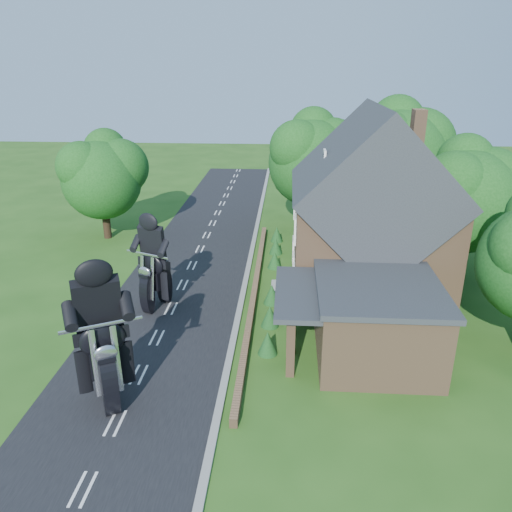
# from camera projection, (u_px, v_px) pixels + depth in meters

# --- Properties ---
(ground) EXTENTS (120.00, 120.00, 0.00)m
(ground) POSITION_uv_depth(u_px,v_px,m) (157.00, 338.00, 23.61)
(ground) COLOR #244E15
(ground) RESTS_ON ground
(road) EXTENTS (7.00, 80.00, 0.02)m
(road) POSITION_uv_depth(u_px,v_px,m) (157.00, 338.00, 23.61)
(road) COLOR black
(road) RESTS_ON ground
(kerb) EXTENTS (0.30, 80.00, 0.12)m
(kerb) POSITION_uv_depth(u_px,v_px,m) (233.00, 339.00, 23.37)
(kerb) COLOR gray
(kerb) RESTS_ON ground
(garden_wall) EXTENTS (0.30, 22.00, 0.40)m
(garden_wall) POSITION_uv_depth(u_px,v_px,m) (255.00, 291.00, 27.92)
(garden_wall) COLOR #846143
(garden_wall) RESTS_ON ground
(house) EXTENTS (9.54, 8.64, 10.24)m
(house) POSITION_uv_depth(u_px,v_px,m) (370.00, 217.00, 26.97)
(house) COLOR #846143
(house) RESTS_ON ground
(annex) EXTENTS (7.05, 5.94, 3.44)m
(annex) POSITION_uv_depth(u_px,v_px,m) (373.00, 320.00, 21.62)
(annex) COLOR #846143
(annex) RESTS_ON ground
(tree_house_right) EXTENTS (6.51, 6.00, 8.40)m
(tree_house_right) POSITION_uv_depth(u_px,v_px,m) (472.00, 192.00, 28.71)
(tree_house_right) COLOR black
(tree_house_right) RESTS_ON ground
(tree_behind_house) EXTENTS (7.81, 7.20, 10.08)m
(tree_behind_house) POSITION_uv_depth(u_px,v_px,m) (403.00, 152.00, 35.48)
(tree_behind_house) COLOR black
(tree_behind_house) RESTS_ON ground
(tree_behind_left) EXTENTS (6.94, 6.40, 9.16)m
(tree_behind_left) POSITION_uv_depth(u_px,v_px,m) (318.00, 155.00, 36.94)
(tree_behind_left) COLOR black
(tree_behind_left) RESTS_ON ground
(tree_far_road) EXTENTS (6.08, 5.60, 7.84)m
(tree_far_road) POSITION_uv_depth(u_px,v_px,m) (107.00, 173.00, 35.39)
(tree_far_road) COLOR black
(tree_far_road) RESTS_ON ground
(shrub_a) EXTENTS (0.90, 0.90, 1.10)m
(shrub_a) POSITION_uv_depth(u_px,v_px,m) (268.00, 343.00, 22.16)
(shrub_a) COLOR #133D17
(shrub_a) RESTS_ON ground
(shrub_b) EXTENTS (0.90, 0.90, 1.10)m
(shrub_b) POSITION_uv_depth(u_px,v_px,m) (270.00, 316.00, 24.48)
(shrub_b) COLOR #133D17
(shrub_b) RESTS_ON ground
(shrub_c) EXTENTS (0.90, 0.90, 1.10)m
(shrub_c) POSITION_uv_depth(u_px,v_px,m) (272.00, 294.00, 26.81)
(shrub_c) COLOR #133D17
(shrub_c) RESTS_ON ground
(shrub_d) EXTENTS (0.90, 0.90, 1.10)m
(shrub_d) POSITION_uv_depth(u_px,v_px,m) (275.00, 260.00, 31.45)
(shrub_d) COLOR #133D17
(shrub_d) RESTS_ON ground
(shrub_e) EXTENTS (0.90, 0.90, 1.10)m
(shrub_e) POSITION_uv_depth(u_px,v_px,m) (276.00, 246.00, 33.78)
(shrub_e) COLOR #133D17
(shrub_e) RESTS_ON ground
(shrub_f) EXTENTS (0.90, 0.90, 1.10)m
(shrub_f) POSITION_uv_depth(u_px,v_px,m) (277.00, 234.00, 36.10)
(shrub_f) COLOR #133D17
(shrub_f) RESTS_ON ground
(motorcycle_lead) EXTENTS (1.32, 1.92, 1.79)m
(motorcycle_lead) POSITION_uv_depth(u_px,v_px,m) (107.00, 382.00, 18.87)
(motorcycle_lead) COLOR black
(motorcycle_lead) RESTS_ON ground
(motorcycle_follow) EXTENTS (1.05, 1.73, 1.58)m
(motorcycle_follow) POSITION_uv_depth(u_px,v_px,m) (156.00, 294.00, 26.22)
(motorcycle_follow) COLOR black
(motorcycle_follow) RESTS_ON ground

